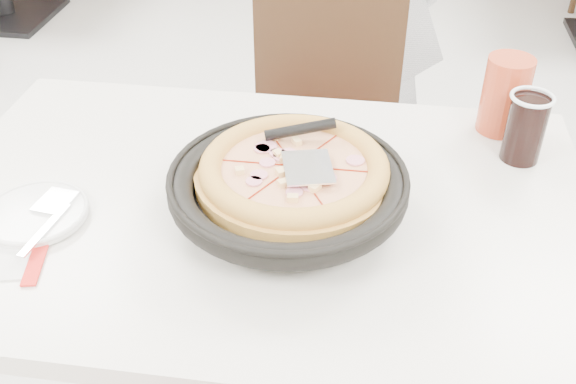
# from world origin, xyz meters

# --- Properties ---
(main_table) EXTENTS (1.26, 0.89, 0.75)m
(main_table) POSITION_xyz_m (0.13, -0.01, 0.38)
(main_table) COLOR silver
(main_table) RESTS_ON floor
(chair_far) EXTENTS (0.44, 0.44, 0.95)m
(chair_far) POSITION_xyz_m (0.17, 0.61, 0.47)
(chair_far) COLOR black
(chair_far) RESTS_ON floor
(trivet) EXTENTS (0.13, 0.13, 0.04)m
(trivet) POSITION_xyz_m (0.19, -0.01, 0.77)
(trivet) COLOR black
(trivet) RESTS_ON main_table
(pizza_pan) EXTENTS (0.36, 0.36, 0.01)m
(pizza_pan) POSITION_xyz_m (0.19, -0.04, 0.79)
(pizza_pan) COLOR black
(pizza_pan) RESTS_ON trivet
(pizza) EXTENTS (0.37, 0.37, 0.02)m
(pizza) POSITION_xyz_m (0.19, -0.00, 0.81)
(pizza) COLOR gold
(pizza) RESTS_ON pizza_pan
(pizza_server) EXTENTS (0.10, 0.12, 0.00)m
(pizza_server) POSITION_xyz_m (0.22, -0.02, 0.84)
(pizza_server) COLOR silver
(pizza_server) RESTS_ON pizza
(side_plate) EXTENTS (0.19, 0.19, 0.01)m
(side_plate) POSITION_xyz_m (-0.24, -0.11, 0.76)
(side_plate) COLOR white
(side_plate) RESTS_ON napkin
(fork) EXTENTS (0.03, 0.14, 0.00)m
(fork) POSITION_xyz_m (-0.20, -0.16, 0.77)
(fork) COLOR silver
(fork) RESTS_ON side_plate
(cola_glass) EXTENTS (0.08, 0.08, 0.13)m
(cola_glass) POSITION_xyz_m (0.61, 0.21, 0.81)
(cola_glass) COLOR black
(cola_glass) RESTS_ON main_table
(red_cup) EXTENTS (0.10, 0.10, 0.16)m
(red_cup) POSITION_xyz_m (0.58, 0.31, 0.83)
(red_cup) COLOR #AA371C
(red_cup) RESTS_ON main_table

